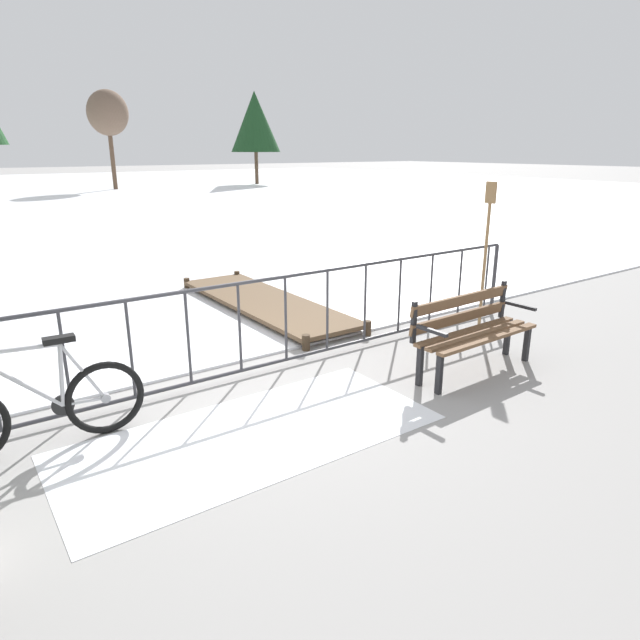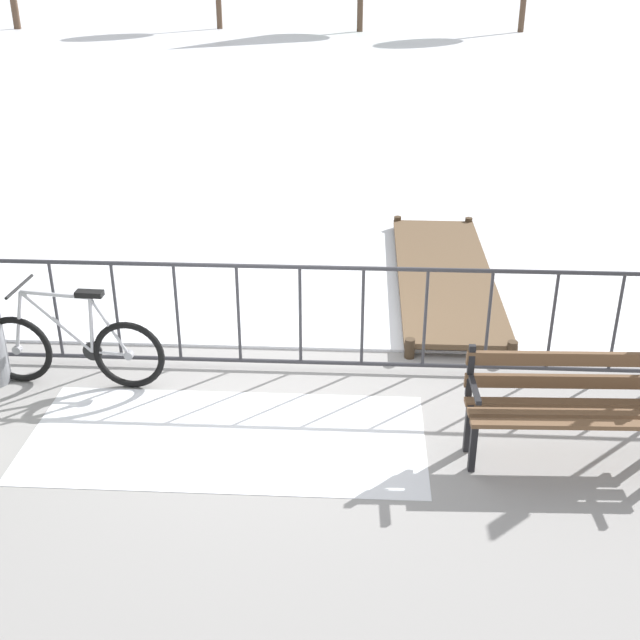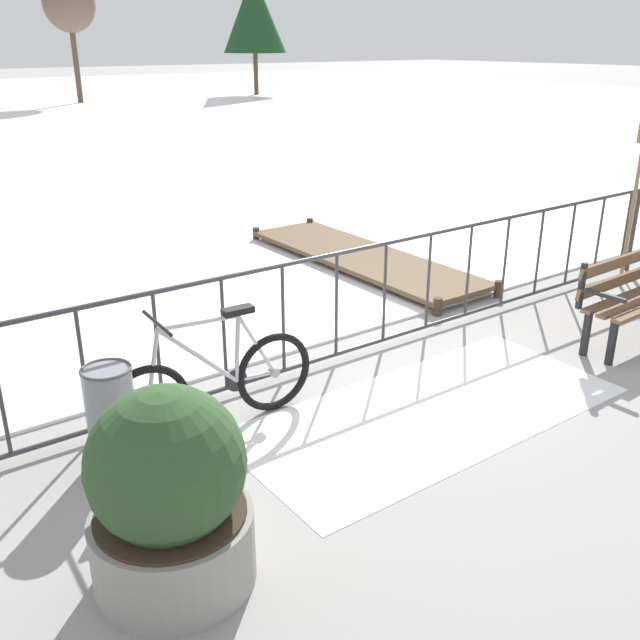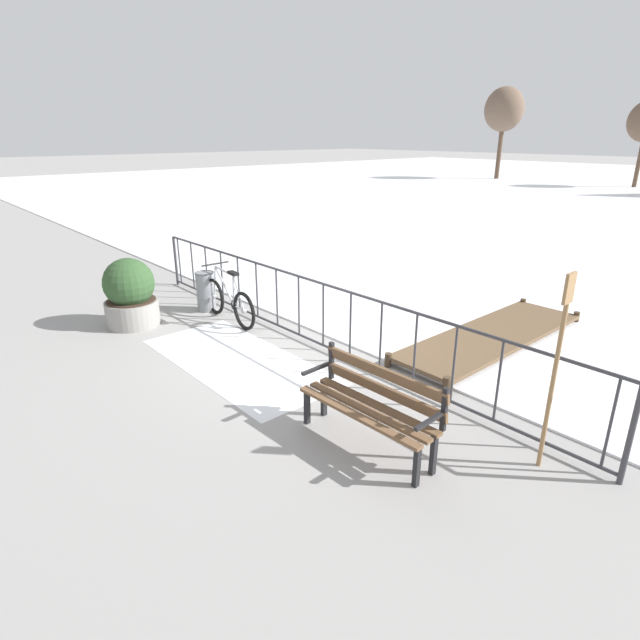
# 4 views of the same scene
# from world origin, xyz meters

# --- Properties ---
(ground_plane) EXTENTS (160.00, 160.00, 0.00)m
(ground_plane) POSITION_xyz_m (0.00, 0.00, 0.00)
(ground_plane) COLOR gray
(snow_patch) EXTENTS (3.26, 1.47, 0.01)m
(snow_patch) POSITION_xyz_m (-0.23, -1.20, 0.00)
(snow_patch) COLOR white
(snow_patch) RESTS_ON ground
(railing_fence) EXTENTS (9.06, 0.06, 1.07)m
(railing_fence) POSITION_xyz_m (0.00, 0.00, 0.56)
(railing_fence) COLOR #38383D
(railing_fence) RESTS_ON ground
(bicycle_near_railing) EXTENTS (1.71, 0.52, 0.97)m
(bicycle_near_railing) POSITION_xyz_m (-1.75, -0.39, 0.37)
(bicycle_near_railing) COLOR black
(bicycle_near_railing) RESTS_ON ground
(park_bench) EXTENTS (1.61, 0.53, 0.89)m
(park_bench) POSITION_xyz_m (2.48, -1.27, 0.51)
(park_bench) COLOR brown
(park_bench) RESTS_ON ground
(oar_upright) EXTENTS (0.04, 0.16, 1.98)m
(oar_upright) POSITION_xyz_m (3.86, -0.30, 1.14)
(oar_upright) COLOR #937047
(oar_upright) RESTS_ON ground
(wooden_dock) EXTENTS (1.10, 3.90, 0.20)m
(wooden_dock) POSITION_xyz_m (1.83, 2.20, 0.12)
(wooden_dock) COLOR brown
(wooden_dock) RESTS_ON ground
(tree_centre) EXTENTS (2.36, 2.36, 5.71)m
(tree_centre) POSITION_xyz_m (7.46, 30.36, 4.37)
(tree_centre) COLOR brown
(tree_centre) RESTS_ON ground
(tree_far_east) EXTENTS (3.38, 3.38, 6.14)m
(tree_far_east) POSITION_xyz_m (17.15, 30.12, 4.15)
(tree_far_east) COLOR brown
(tree_far_east) RESTS_ON ground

